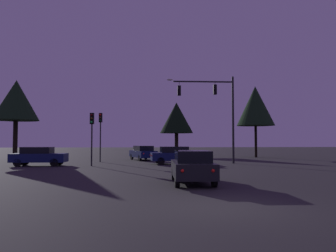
{
  "coord_description": "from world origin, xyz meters",
  "views": [
    {
      "loc": [
        -2.88,
        -9.44,
        1.92
      ],
      "look_at": [
        0.4,
        18.35,
        3.28
      ],
      "focal_mm": 35.1,
      "sensor_mm": 36.0,
      "label": 1
    }
  ],
  "objects_px": {
    "tree_center_horizon": "(255,106)",
    "tree_behind_sign": "(176,118)",
    "car_nearside_lane": "(192,166)",
    "car_far_lane": "(143,153)",
    "traffic_light_corner_left": "(100,127)",
    "traffic_signal_mast_arm": "(215,103)",
    "car_crossing_right": "(39,156)",
    "car_crossing_left": "(175,155)",
    "tree_left_far": "(16,101)",
    "traffic_light_corner_right": "(92,128)"
  },
  "relations": [
    {
      "from": "tree_left_far",
      "to": "car_crossing_left",
      "type": "bearing_deg",
      "value": -19.55
    },
    {
      "from": "car_crossing_left",
      "to": "car_nearside_lane",
      "type": "bearing_deg",
      "value": -94.61
    },
    {
      "from": "car_far_lane",
      "to": "tree_center_horizon",
      "type": "distance_m",
      "value": 16.03
    },
    {
      "from": "traffic_signal_mast_arm",
      "to": "car_crossing_right",
      "type": "distance_m",
      "value": 15.65
    },
    {
      "from": "tree_behind_sign",
      "to": "tree_left_far",
      "type": "xyz_separation_m",
      "value": [
        -17.49,
        -10.7,
        0.79
      ]
    },
    {
      "from": "traffic_light_corner_right",
      "to": "tree_left_far",
      "type": "bearing_deg",
      "value": 139.52
    },
    {
      "from": "car_nearside_lane",
      "to": "traffic_light_corner_left",
      "type": "bearing_deg",
      "value": 108.48
    },
    {
      "from": "traffic_signal_mast_arm",
      "to": "car_crossing_right",
      "type": "xyz_separation_m",
      "value": [
        -14.89,
        -1.35,
        -4.6
      ]
    },
    {
      "from": "tree_behind_sign",
      "to": "car_far_lane",
      "type": "bearing_deg",
      "value": -117.31
    },
    {
      "from": "traffic_signal_mast_arm",
      "to": "car_nearside_lane",
      "type": "distance_m",
      "value": 15.14
    },
    {
      "from": "traffic_light_corner_left",
      "to": "tree_left_far",
      "type": "height_order",
      "value": "tree_left_far"
    },
    {
      "from": "traffic_signal_mast_arm",
      "to": "car_crossing_left",
      "type": "xyz_separation_m",
      "value": [
        -3.71,
        -0.42,
        -4.6
      ]
    },
    {
      "from": "traffic_signal_mast_arm",
      "to": "tree_behind_sign",
      "type": "height_order",
      "value": "traffic_signal_mast_arm"
    },
    {
      "from": "tree_behind_sign",
      "to": "tree_center_horizon",
      "type": "distance_m",
      "value": 10.6
    },
    {
      "from": "traffic_light_corner_left",
      "to": "car_far_lane",
      "type": "distance_m",
      "value": 5.56
    },
    {
      "from": "tree_center_horizon",
      "to": "tree_behind_sign",
      "type": "bearing_deg",
      "value": 152.06
    },
    {
      "from": "car_crossing_left",
      "to": "tree_behind_sign",
      "type": "distance_m",
      "value": 16.82
    },
    {
      "from": "car_crossing_right",
      "to": "tree_center_horizon",
      "type": "distance_m",
      "value": 26.48
    },
    {
      "from": "car_nearside_lane",
      "to": "car_far_lane",
      "type": "xyz_separation_m",
      "value": [
        -1.48,
        19.64,
        0.0
      ]
    },
    {
      "from": "traffic_light_corner_left",
      "to": "car_crossing_right",
      "type": "height_order",
      "value": "traffic_light_corner_left"
    },
    {
      "from": "car_far_lane",
      "to": "car_crossing_left",
      "type": "bearing_deg",
      "value": -68.46
    },
    {
      "from": "car_crossing_left",
      "to": "car_crossing_right",
      "type": "bearing_deg",
      "value": -175.22
    },
    {
      "from": "traffic_signal_mast_arm",
      "to": "car_far_lane",
      "type": "distance_m",
      "value": 9.83
    },
    {
      "from": "car_crossing_left",
      "to": "car_far_lane",
      "type": "bearing_deg",
      "value": 111.54
    },
    {
      "from": "car_nearside_lane",
      "to": "tree_left_far",
      "type": "height_order",
      "value": "tree_left_far"
    },
    {
      "from": "traffic_light_corner_left",
      "to": "tree_center_horizon",
      "type": "xyz_separation_m",
      "value": [
        18.48,
        7.28,
        3.11
      ]
    },
    {
      "from": "car_crossing_left",
      "to": "tree_center_horizon",
      "type": "distance_m",
      "value": 17.11
    },
    {
      "from": "car_crossing_right",
      "to": "tree_center_horizon",
      "type": "bearing_deg",
      "value": 27.76
    },
    {
      "from": "car_crossing_right",
      "to": "tree_left_far",
      "type": "height_order",
      "value": "tree_left_far"
    },
    {
      "from": "traffic_signal_mast_arm",
      "to": "car_far_lane",
      "type": "bearing_deg",
      "value": 136.06
    },
    {
      "from": "car_nearside_lane",
      "to": "car_crossing_left",
      "type": "relative_size",
      "value": 0.99
    },
    {
      "from": "traffic_signal_mast_arm",
      "to": "traffic_light_corner_left",
      "type": "height_order",
      "value": "traffic_signal_mast_arm"
    },
    {
      "from": "car_nearside_lane",
      "to": "tree_behind_sign",
      "type": "height_order",
      "value": "tree_behind_sign"
    },
    {
      "from": "car_crossing_right",
      "to": "tree_behind_sign",
      "type": "relative_size",
      "value": 0.6
    },
    {
      "from": "car_crossing_left",
      "to": "car_crossing_right",
      "type": "xyz_separation_m",
      "value": [
        -11.18,
        -0.93,
        -0.0
      ]
    },
    {
      "from": "traffic_light_corner_left",
      "to": "tree_left_far",
      "type": "bearing_deg",
      "value": 169.69
    },
    {
      "from": "traffic_light_corner_left",
      "to": "car_crossing_left",
      "type": "xyz_separation_m",
      "value": [
        6.76,
        -3.84,
        -2.53
      ]
    },
    {
      "from": "traffic_light_corner_left",
      "to": "car_crossing_left",
      "type": "height_order",
      "value": "traffic_light_corner_left"
    },
    {
      "from": "traffic_light_corner_left",
      "to": "tree_behind_sign",
      "type": "distance_m",
      "value": 15.39
    },
    {
      "from": "tree_behind_sign",
      "to": "car_nearside_lane",
      "type": "bearing_deg",
      "value": -96.79
    },
    {
      "from": "traffic_light_corner_left",
      "to": "traffic_light_corner_right",
      "type": "xyz_separation_m",
      "value": [
        -0.21,
        -5.41,
        -0.31
      ]
    },
    {
      "from": "tree_left_far",
      "to": "car_crossing_right",
      "type": "bearing_deg",
      "value": -58.19
    },
    {
      "from": "traffic_light_corner_left",
      "to": "tree_behind_sign",
      "type": "height_order",
      "value": "tree_behind_sign"
    },
    {
      "from": "tree_left_far",
      "to": "tree_center_horizon",
      "type": "distance_m",
      "value": 27.41
    },
    {
      "from": "traffic_signal_mast_arm",
      "to": "car_crossing_left",
      "type": "distance_m",
      "value": 5.92
    },
    {
      "from": "traffic_light_corner_left",
      "to": "tree_center_horizon",
      "type": "relative_size",
      "value": 0.53
    },
    {
      "from": "car_crossing_left",
      "to": "tree_behind_sign",
      "type": "bearing_deg",
      "value": 81.44
    },
    {
      "from": "traffic_signal_mast_arm",
      "to": "tree_left_far",
      "type": "xyz_separation_m",
      "value": [
        -18.79,
        4.94,
        0.6
      ]
    },
    {
      "from": "traffic_light_corner_left",
      "to": "tree_left_far",
      "type": "distance_m",
      "value": 8.87
    },
    {
      "from": "traffic_light_corner_right",
      "to": "car_nearside_lane",
      "type": "relative_size",
      "value": 0.98
    }
  ]
}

